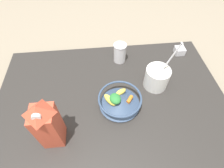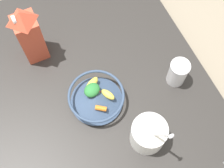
% 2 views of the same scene
% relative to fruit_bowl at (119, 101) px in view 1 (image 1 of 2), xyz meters
% --- Properties ---
extents(ground_plane, '(6.00, 6.00, 0.00)m').
position_rel_fruit_bowl_xyz_m(ground_plane, '(-0.03, -0.14, -0.08)').
color(ground_plane, gray).
extents(countertop, '(1.17, 1.17, 0.04)m').
position_rel_fruit_bowl_xyz_m(countertop, '(-0.03, -0.14, -0.06)').
color(countertop, '#2D2B28').
rests_on(countertop, ground_plane).
extents(fruit_bowl, '(0.21, 0.21, 0.09)m').
position_rel_fruit_bowl_xyz_m(fruit_bowl, '(0.00, 0.00, 0.00)').
color(fruit_bowl, '#384C6B').
rests_on(fruit_bowl, countertop).
extents(milk_carton, '(0.09, 0.09, 0.27)m').
position_rel_fruit_bowl_xyz_m(milk_carton, '(-0.30, -0.14, 0.10)').
color(milk_carton, '#CC4C33').
rests_on(milk_carton, countertop).
extents(yogurt_tub, '(0.14, 0.12, 0.27)m').
position_rel_fruit_bowl_xyz_m(yogurt_tub, '(0.21, 0.11, 0.02)').
color(yogurt_tub, white).
rests_on(yogurt_tub, countertop).
extents(drinking_cup, '(0.08, 0.08, 0.12)m').
position_rel_fruit_bowl_xyz_m(drinking_cup, '(0.04, 0.32, 0.02)').
color(drinking_cup, white).
rests_on(drinking_cup, countertop).
extents(spice_jar, '(0.06, 0.06, 0.04)m').
position_rel_fruit_bowl_xyz_m(spice_jar, '(0.43, 0.34, -0.02)').
color(spice_jar, silver).
rests_on(spice_jar, countertop).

